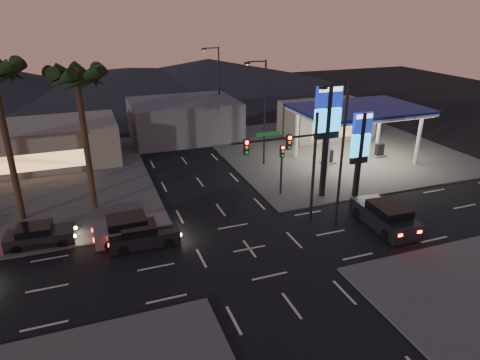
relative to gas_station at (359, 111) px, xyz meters
name	(u,v)px	position (x,y,z in m)	size (l,w,h in m)	color
ground	(249,249)	(-16.00, -12.00, -5.08)	(140.00, 140.00, 0.00)	black
corner_lot_ne	(332,149)	(0.00, 4.00, -5.02)	(24.00, 24.00, 0.12)	#47443F
corner_lot_nw	(5,189)	(-32.00, 4.00, -5.02)	(24.00, 24.00, 0.12)	#47443F
gas_station	(359,111)	(0.00, 0.00, 0.00)	(12.20, 8.20, 5.47)	silver
convenience_store	(326,119)	(2.00, 9.00, -3.08)	(10.00, 6.00, 4.00)	#726B5B
pylon_sign_tall	(327,120)	(-7.50, -6.50, 1.31)	(2.20, 0.35, 9.00)	black
pylon_sign_short	(361,142)	(-5.00, -7.50, -0.42)	(1.60, 0.35, 7.00)	black
traffic_signal_mast	(292,156)	(-12.24, -10.01, 0.15)	(6.10, 0.39, 8.00)	black
pedestal_signal	(282,162)	(-10.50, -5.02, -2.16)	(0.32, 0.39, 4.30)	black
streetlight_near	(340,148)	(-9.21, -11.00, 0.64)	(2.14, 0.25, 10.00)	black
streetlight_mid	(263,108)	(-9.21, 2.00, 0.64)	(2.14, 0.25, 10.00)	black
streetlight_far	(217,84)	(-9.21, 16.00, 0.64)	(2.14, 0.25, 10.00)	black
palm_a	(78,85)	(-25.00, -2.50, 4.35)	(4.41, 4.41, 10.86)	black
building_far_west	(32,145)	(-30.00, 10.00, -3.08)	(16.00, 8.00, 4.00)	#726B5B
building_far_mid	(184,119)	(-14.00, 14.00, -2.88)	(12.00, 9.00, 4.40)	#4C4C51
hill_right	(209,72)	(-1.00, 48.00, -2.58)	(50.00, 50.00, 5.00)	black
hill_center	(131,79)	(-16.00, 48.00, -3.08)	(60.00, 60.00, 4.00)	black
car_lane_a_front	(143,235)	(-22.29, -9.10, -4.39)	(4.64, 2.06, 1.49)	black
car_lane_b_front	(131,229)	(-22.90, -8.10, -4.31)	(5.17, 2.27, 1.67)	#5D5D5F
car_lane_b_mid	(39,236)	(-28.59, -6.77, -4.43)	(4.43, 2.07, 1.41)	black
suv_station	(385,216)	(-6.00, -12.56, -4.24)	(2.57, 5.54, 1.81)	black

